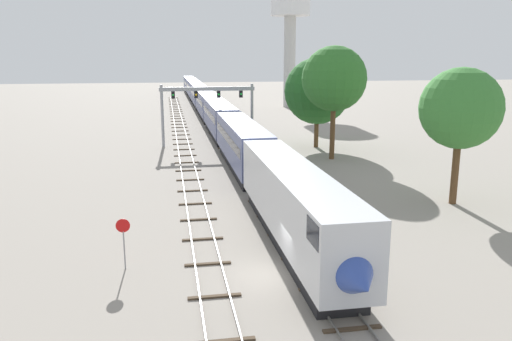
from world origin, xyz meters
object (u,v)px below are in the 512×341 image
passenger_train (207,104)px  signal_gantry (208,101)px  trackside_tree_right (461,109)px  stop_sign (124,237)px  trackside_tree_left (317,91)px  water_tower (290,14)px  trackside_tree_mid (334,79)px

passenger_train → signal_gantry: (-2.25, -30.37, 3.17)m
passenger_train → trackside_tree_right: bearing=-76.4°
stop_sign → trackside_tree_left: size_ratio=0.26×
stop_sign → water_tower: bearing=70.8°
water_tower → trackside_tree_left: bearing=-99.8°
signal_gantry → stop_sign: 39.33m
passenger_train → water_tower: 31.85m
trackside_tree_mid → trackside_tree_right: trackside_tree_mid is taller
trackside_tree_left → passenger_train: bearing=108.2°
stop_sign → trackside_tree_right: trackside_tree_right is taller
passenger_train → trackside_tree_right: (14.56, -60.21, 4.87)m
passenger_train → stop_sign: bearing=-98.3°
passenger_train → trackside_tree_left: bearing=-71.8°
passenger_train → signal_gantry: 30.61m
water_tower → trackside_tree_right: bearing=-94.0°
signal_gantry → trackside_tree_left: bearing=-15.0°
passenger_train → stop_sign: passenger_train is taller
trackside_tree_mid → trackside_tree_right: (3.81, -18.67, -1.43)m
trackside_tree_mid → passenger_train: bearing=104.5°
passenger_train → trackside_tree_left: size_ratio=13.74×
stop_sign → trackside_tree_left: (21.17, 34.77, 5.21)m
trackside_tree_right → stop_sign: bearing=-160.9°
stop_sign → trackside_tree_mid: trackside_tree_mid is taller
water_tower → trackside_tree_mid: water_tower is taller
signal_gantry → water_tower: bearing=65.0°
passenger_train → water_tower: water_tower is taller
trackside_tree_left → trackside_tree_right: (3.39, -26.26, 0.40)m
passenger_train → trackside_tree_right: size_ratio=14.53×
passenger_train → trackside_tree_mid: bearing=-75.5°
trackside_tree_left → trackside_tree_mid: bearing=-93.2°
water_tower → trackside_tree_mid: size_ratio=2.10×
passenger_train → signal_gantry: bearing=-94.2°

